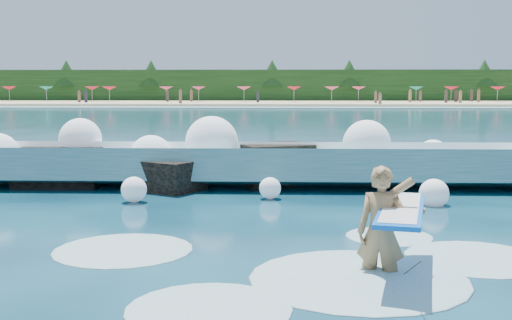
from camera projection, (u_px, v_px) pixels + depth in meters
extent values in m
plane|color=#062437|center=(162.00, 245.00, 10.63)|extent=(200.00, 200.00, 0.00)
cube|color=tan|center=(264.00, 103.00, 88.03)|extent=(140.00, 20.00, 0.40)
cube|color=silver|center=(262.00, 107.00, 77.13)|extent=(140.00, 5.00, 0.08)
cube|color=black|center=(266.00, 86.00, 97.70)|extent=(140.00, 4.00, 5.00)
cube|color=teal|center=(261.00, 170.00, 16.89)|extent=(16.41, 2.50, 1.37)
cube|color=white|center=(262.00, 152.00, 17.64)|extent=(16.41, 1.16, 0.64)
cube|color=black|center=(61.00, 169.00, 17.11)|extent=(2.20, 1.67, 1.17)
cube|color=black|center=(168.00, 178.00, 16.23)|extent=(2.04, 1.92, 0.90)
cube|color=black|center=(274.00, 167.00, 17.31)|extent=(2.24, 2.06, 1.26)
imported|color=#9C7349|center=(381.00, 233.00, 8.89)|extent=(0.78, 0.63, 1.85)
cube|color=blue|center=(401.00, 209.00, 8.89)|extent=(1.16, 2.59, 0.06)
cube|color=white|center=(401.00, 208.00, 8.89)|extent=(1.00, 2.36, 0.06)
cylinder|color=black|center=(412.00, 268.00, 7.71)|extent=(0.01, 0.91, 0.43)
sphere|color=white|center=(80.00, 139.00, 17.58)|extent=(1.16, 1.16, 1.16)
sphere|color=white|center=(151.00, 157.00, 16.87)|extent=(1.14, 1.14, 1.14)
sphere|color=white|center=(212.00, 143.00, 17.24)|extent=(1.43, 1.43, 1.43)
sphere|color=white|center=(288.00, 167.00, 16.56)|extent=(0.80, 0.80, 0.80)
sphere|color=white|center=(367.00, 144.00, 16.62)|extent=(1.26, 1.26, 1.26)
sphere|color=white|center=(433.00, 156.00, 17.47)|extent=(0.88, 0.88, 0.88)
sphere|color=white|center=(134.00, 190.00, 14.50)|extent=(0.58, 0.58, 0.58)
sphere|color=white|center=(270.00, 188.00, 14.94)|extent=(0.51, 0.51, 0.51)
sphere|color=white|center=(434.00, 194.00, 14.17)|extent=(0.66, 0.66, 0.66)
ellipsoid|color=silver|center=(359.00, 279.00, 8.79)|extent=(3.05, 3.05, 0.15)
ellipsoid|color=silver|center=(209.00, 309.00, 7.60)|extent=(2.02, 2.02, 0.10)
ellipsoid|color=silver|center=(476.00, 258.00, 9.83)|extent=(2.20, 2.20, 0.11)
ellipsoid|color=silver|center=(123.00, 250.00, 10.34)|extent=(2.27, 2.27, 0.11)
ellipsoid|color=silver|center=(389.00, 236.00, 11.26)|extent=(1.53, 1.53, 0.08)
cone|color=red|center=(9.00, 88.00, 92.73)|extent=(2.00, 2.00, 0.50)
cone|color=#158682|center=(46.00, 88.00, 91.84)|extent=(2.00, 2.00, 0.50)
cone|color=red|center=(92.00, 88.00, 92.32)|extent=(2.00, 2.00, 0.50)
cone|color=red|center=(109.00, 88.00, 88.59)|extent=(2.00, 2.00, 0.50)
cone|color=#D43E71|center=(166.00, 88.00, 91.08)|extent=(2.00, 2.00, 0.50)
cone|color=#D43E71|center=(199.00, 88.00, 90.49)|extent=(2.00, 2.00, 0.50)
cone|color=#D43E71|center=(244.00, 88.00, 88.39)|extent=(2.00, 2.00, 0.50)
cone|color=red|center=(294.00, 88.00, 89.34)|extent=(2.00, 2.00, 0.50)
cone|color=#D43E71|center=(332.00, 88.00, 87.23)|extent=(2.00, 2.00, 0.50)
cone|color=#D43E71|center=(359.00, 88.00, 89.79)|extent=(2.00, 2.00, 0.50)
cone|color=#158682|center=(416.00, 88.00, 89.77)|extent=(2.00, 2.00, 0.50)
cone|color=red|center=(451.00, 88.00, 87.99)|extent=(2.00, 2.00, 0.50)
cone|color=red|center=(498.00, 88.00, 88.53)|extent=(2.00, 2.00, 0.50)
cube|color=#3F332D|center=(142.00, 97.00, 87.30)|extent=(0.35, 0.22, 1.46)
cube|color=brown|center=(410.00, 97.00, 86.79)|extent=(0.35, 0.22, 1.39)
cube|color=#3F332D|center=(439.00, 97.00, 89.83)|extent=(0.35, 0.22, 1.40)
cube|color=#262633|center=(28.00, 97.00, 81.45)|extent=(0.35, 0.22, 1.54)
cube|color=#3F332D|center=(482.00, 96.00, 88.85)|extent=(0.35, 0.22, 1.55)
cube|color=#8C664C|center=(14.00, 97.00, 87.96)|extent=(0.35, 0.22, 1.45)
cube|color=#262633|center=(421.00, 97.00, 86.25)|extent=(0.35, 0.22, 1.37)
cube|color=#3F332D|center=(501.00, 98.00, 80.42)|extent=(0.35, 0.22, 1.42)
cube|color=#262633|center=(486.00, 98.00, 80.08)|extent=(0.35, 0.22, 1.41)
cube|color=brown|center=(304.00, 97.00, 84.90)|extent=(0.35, 0.22, 1.42)
cube|color=#3F332D|center=(167.00, 97.00, 89.57)|extent=(0.35, 0.22, 1.38)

